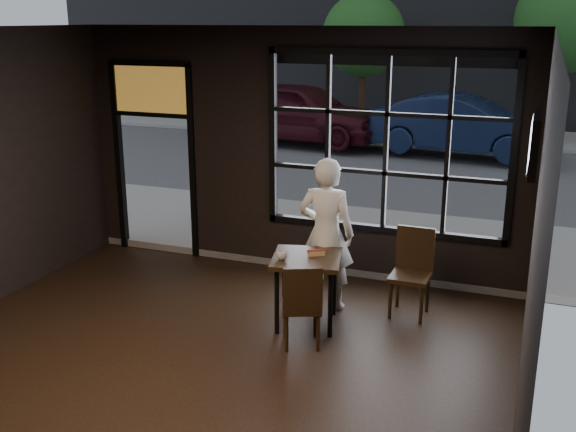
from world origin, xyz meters
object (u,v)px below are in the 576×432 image
at_px(chair_near, 301,304).
at_px(navy_car, 462,125).
at_px(man, 326,234).
at_px(cafe_table, 306,290).

bearing_deg(chair_near, navy_car, -115.53).
relative_size(man, navy_car, 0.41).
bearing_deg(man, navy_car, -96.29).
distance_m(cafe_table, navy_car, 10.07).
bearing_deg(man, cafe_table, 80.62).
relative_size(cafe_table, man, 0.45).
bearing_deg(cafe_table, navy_car, 74.65).
bearing_deg(cafe_table, chair_near, -89.71).
relative_size(chair_near, navy_car, 0.21).
distance_m(cafe_table, man, 0.73).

